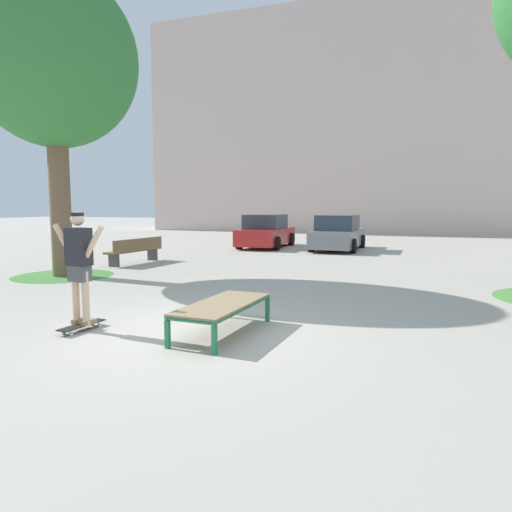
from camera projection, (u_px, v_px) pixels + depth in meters
The scene contains 10 objects.
ground_plane at pixel (194, 332), 6.85m from camera, with size 120.00×120.00×0.00m, color #B2AA9E.
building_facade at pixel (377, 120), 32.08m from camera, with size 33.62×4.00×15.74m, color beige.
skate_box at pixel (223, 306), 6.74m from camera, with size 0.88×1.95×0.46m.
skateboard at pixel (82, 325), 6.95m from camera, with size 0.29×0.82×0.09m.
skater at pixel (79, 260), 6.84m from camera, with size 1.00×0.32×1.69m.
tree_near_left at pixel (54, 61), 11.80m from camera, with size 4.26×4.26×7.88m.
grass_patch_near_left at pixel (64, 276), 12.41m from camera, with size 2.62×2.62×0.01m, color #47893D.
car_red at pixel (266, 232), 20.97m from camera, with size 1.98×4.23×1.50m.
car_grey at pixel (338, 234), 19.69m from camera, with size 2.01×4.24×1.50m.
park_bench at pixel (135, 250), 15.03m from camera, with size 0.67×2.43×0.83m.
Camera 1 is at (3.06, -6.02, 1.87)m, focal length 32.19 mm.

